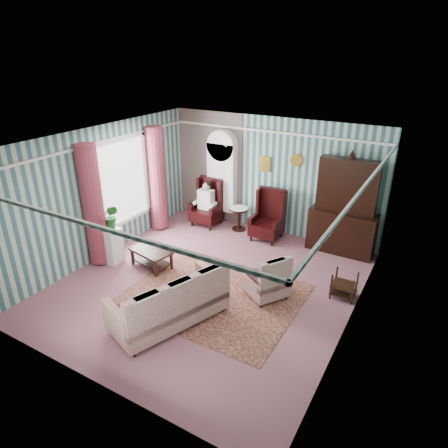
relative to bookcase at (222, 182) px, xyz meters
The scene contains 17 objects.
floor 3.34m from the bookcase, 64.58° to the right, with size 6.00×6.00×0.00m, color #96575D.
room_shell 2.90m from the bookcase, 74.62° to the right, with size 5.53×6.02×2.91m.
bookcase is the anchor object (origin of this frame).
dresser_hutch 3.25m from the bookcase, ahead, with size 1.50×0.56×2.36m, color black.
wingback_left 0.68m from the bookcase, 122.66° to the right, with size 0.76×0.80×1.25m, color black.
wingback_right 1.63m from the bookcase, 14.57° to the right, with size 0.76×0.80×1.25m, color black.
seated_woman 0.70m from the bookcase, 122.66° to the right, with size 0.44×0.40×1.18m, color white, non-canonical shape.
round_side_table 1.07m from the bookcase, 20.27° to the right, with size 0.50×0.50×0.60m, color black.
nest_table 4.37m from the bookcase, 26.92° to the right, with size 0.45×0.38×0.54m, color black.
plant_stand 3.39m from the bookcase, 108.49° to the right, with size 0.55×0.35×0.80m, color white.
rug 3.72m from the bookcase, 62.28° to the right, with size 3.20×2.60×0.01m, color #471E17.
sofa 4.46m from the bookcase, 71.66° to the right, with size 2.03×1.07×0.96m, color #BCB591.
floral_armchair 3.70m from the bookcase, 46.40° to the right, with size 0.76×0.78×0.98m, color #C0B794.
coffee_table 3.02m from the bookcase, 91.66° to the right, with size 0.90×0.54×0.41m, color black.
potted_plant_a 3.43m from the bookcase, 108.43° to the right, with size 0.33×0.29×0.37m, color #27541A.
potted_plant_b 3.19m from the bookcase, 107.35° to the right, with size 0.30×0.24×0.54m, color #1B5119.
potted_plant_c 3.30m from the bookcase, 110.14° to the right, with size 0.20×0.20×0.36m, color #255A1C.
Camera 1 is at (3.70, -5.79, 4.43)m, focal length 32.00 mm.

